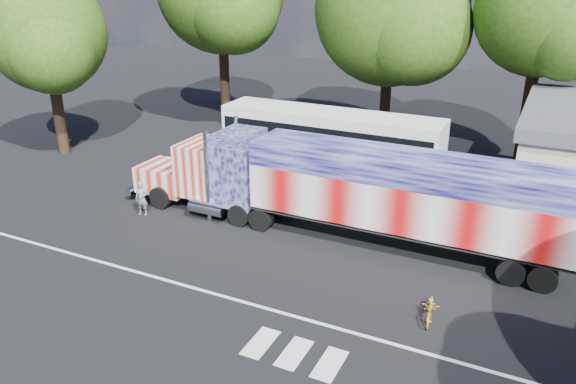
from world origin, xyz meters
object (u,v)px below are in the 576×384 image
at_px(tree_n_mid, 394,10).
at_px(tree_ne_a, 546,10).
at_px(coach_bus, 330,143).
at_px(woman, 142,198).
at_px(tree_w_a, 47,34).
at_px(semi_truck, 349,189).
at_px(bicycle, 430,308).

relative_size(tree_n_mid, tree_ne_a, 1.06).
xyz_separation_m(coach_bus, woman, (-6.01, -9.25, -1.06)).
bearing_deg(tree_n_mid, tree_ne_a, -6.39).
relative_size(tree_n_mid, tree_w_a, 1.23).
xyz_separation_m(semi_truck, bicycle, (4.75, -4.76, -1.86)).
relative_size(semi_truck, bicycle, 12.64).
distance_m(semi_truck, tree_w_a, 21.42).
bearing_deg(tree_n_mid, semi_truck, -79.54).
bearing_deg(tree_ne_a, coach_bus, -146.38).
bearing_deg(semi_truck, woman, -167.68).
height_order(woman, tree_w_a, tree_w_a).
distance_m(woman, tree_w_a, 13.73).
bearing_deg(tree_ne_a, woman, -135.14).
bearing_deg(tree_w_a, tree_ne_a, 21.32).
bearing_deg(tree_w_a, bicycle, -17.65).
distance_m(semi_truck, tree_n_mid, 16.22).
xyz_separation_m(coach_bus, tree_w_a, (-16.76, -3.83, 5.55)).
xyz_separation_m(tree_w_a, tree_ne_a, (26.64, 10.40, 1.53)).
height_order(coach_bus, woman, coach_bus).
height_order(woman, bicycle, woman).
bearing_deg(coach_bus, bicycle, -54.35).
bearing_deg(woman, tree_ne_a, 29.42).
distance_m(semi_truck, tree_ne_a, 16.41).
xyz_separation_m(tree_n_mid, tree_ne_a, (8.82, -0.99, 0.33)).
height_order(semi_truck, coach_bus, semi_truck).
bearing_deg(semi_truck, bicycle, -45.07).
relative_size(coach_bus, bicycle, 7.64).
bearing_deg(tree_n_mid, coach_bus, -97.96).
xyz_separation_m(woman, tree_w_a, (-10.74, 5.42, 6.61)).
height_order(woman, tree_n_mid, tree_n_mid).
bearing_deg(tree_n_mid, bicycle, -69.00).
xyz_separation_m(semi_truck, tree_w_a, (-20.52, 3.28, 5.16)).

